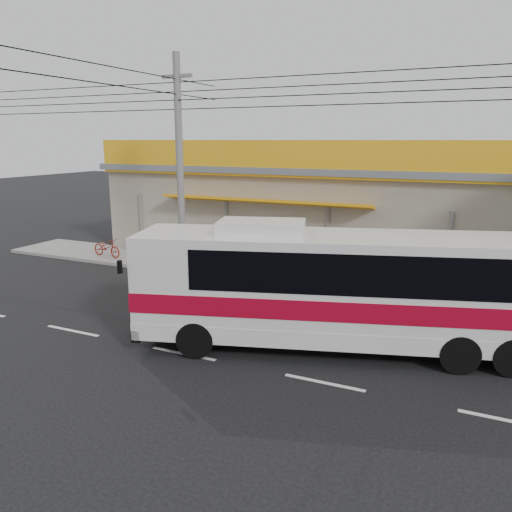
{
  "coord_description": "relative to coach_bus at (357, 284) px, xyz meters",
  "views": [
    {
      "loc": [
        7.1,
        -13.18,
        5.72
      ],
      "look_at": [
        0.11,
        2.0,
        1.81
      ],
      "focal_mm": 35.0,
      "sensor_mm": 36.0,
      "label": 1
    }
  ],
  "objects": [
    {
      "name": "coach_bus",
      "position": [
        0.0,
        0.0,
        0.0
      ],
      "size": [
        11.84,
        5.73,
        3.58
      ],
      "rotation": [
        0.0,
        0.0,
        0.29
      ],
      "color": "silver",
      "rests_on": "ground"
    },
    {
      "name": "sidewalk",
      "position": [
        -4.16,
        6.26,
        -1.84
      ],
      "size": [
        30.0,
        3.2,
        0.15
      ],
      "primitive_type": "cube",
      "color": "slate",
      "rests_on": "ground"
    },
    {
      "name": "motorbike_dark",
      "position": [
        -9.94,
        5.87,
        -1.23
      ],
      "size": [
        1.85,
        0.84,
        1.07
      ],
      "primitive_type": "imported",
      "rotation": [
        0.0,
        0.0,
        1.37
      ],
      "color": "black",
      "rests_on": "sidewalk"
    },
    {
      "name": "motorbike_red",
      "position": [
        -13.56,
        5.56,
        -1.31
      ],
      "size": [
        1.8,
        0.83,
        0.91
      ],
      "primitive_type": "imported",
      "rotation": [
        0.0,
        0.0,
        1.44
      ],
      "color": "maroon",
      "rests_on": "sidewalk"
    },
    {
      "name": "ground",
      "position": [
        -4.16,
        0.26,
        -1.92
      ],
      "size": [
        120.0,
        120.0,
        0.0
      ],
      "primitive_type": "plane",
      "color": "black",
      "rests_on": "ground"
    },
    {
      "name": "lane_markings",
      "position": [
        -4.16,
        -2.24,
        -1.92
      ],
      "size": [
        50.0,
        0.12,
        0.01
      ],
      "primitive_type": null,
      "color": "silver",
      "rests_on": "ground"
    },
    {
      "name": "utility_pole",
      "position": [
        -8.47,
        4.46,
        5.53
      ],
      "size": [
        34.0,
        14.0,
        9.04
      ],
      "color": "slate",
      "rests_on": "ground"
    },
    {
      "name": "storefront_building",
      "position": [
        -4.16,
        11.8,
        0.38
      ],
      "size": [
        22.6,
        9.2,
        5.7
      ],
      "color": "gray",
      "rests_on": "ground"
    }
  ]
}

